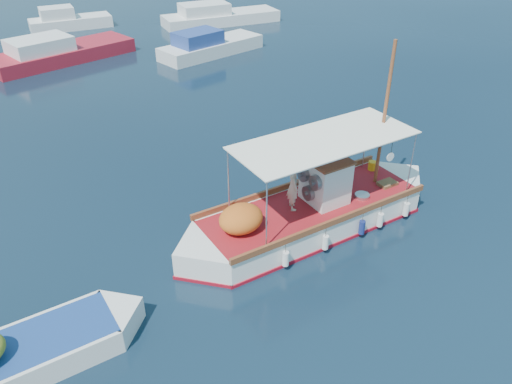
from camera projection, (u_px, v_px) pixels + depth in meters
ground at (290, 226)px, 15.91m from camera, size 160.00×160.00×0.00m
fishing_caique at (310, 214)px, 15.60m from camera, size 9.36×3.14×5.73m
dinghy at (17, 360)px, 11.10m from camera, size 5.88×1.92×1.44m
bg_boat_n at (58, 53)px, 30.16m from camera, size 8.82×4.03×1.80m
bg_boat_ne at (209, 47)px, 31.35m from camera, size 7.10×3.01×1.80m
bg_boat_e at (218, 17)px, 38.15m from camera, size 9.21×4.28×1.80m
bg_boat_far_n at (68, 22)px, 36.92m from camera, size 6.00×2.91×1.80m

